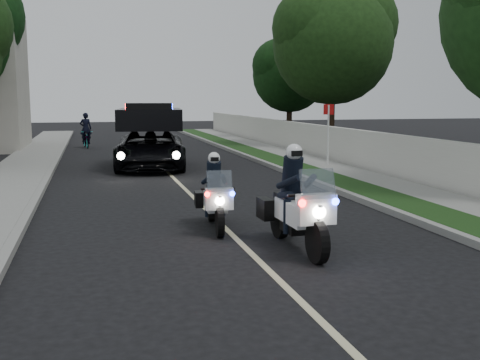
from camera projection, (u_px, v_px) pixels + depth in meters
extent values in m
plane|color=black|center=(310.00, 310.00, 7.49)|extent=(120.00, 120.00, 0.00)
cube|color=gray|center=(318.00, 183.00, 18.07)|extent=(0.20, 60.00, 0.15)
cube|color=#193814|center=(339.00, 182.00, 18.24)|extent=(1.20, 60.00, 0.16)
cube|color=gray|center=(377.00, 181.00, 18.56)|extent=(1.40, 60.00, 0.16)
cube|color=beige|center=(406.00, 159.00, 18.71)|extent=(0.22, 60.00, 1.50)
cube|color=gray|center=(39.00, 194.00, 16.07)|extent=(0.20, 60.00, 0.15)
cube|color=#BFB78C|center=(187.00, 190.00, 17.08)|extent=(0.12, 50.00, 0.01)
imported|color=black|center=(151.00, 168.00, 22.49)|extent=(3.16, 5.77, 2.68)
imported|color=black|center=(86.00, 148.00, 31.63)|extent=(0.83, 1.79, 0.90)
imported|color=black|center=(86.00, 148.00, 31.63)|extent=(0.62, 0.43, 1.69)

